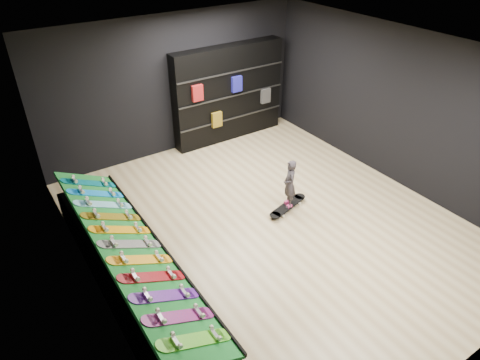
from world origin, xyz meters
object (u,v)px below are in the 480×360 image
floor_skateboard (288,207)px  child (289,192)px  display_rack (131,271)px  back_shelving (228,93)px

floor_skateboard → child: (0.00, 0.00, 0.32)m
display_rack → child: bearing=3.3°
display_rack → back_shelving: size_ratio=1.63×
display_rack → back_shelving: 5.12m
display_rack → floor_skateboard: size_ratio=4.59×
back_shelving → floor_skateboard: size_ratio=2.81×
back_shelving → child: bearing=-102.5°
back_shelving → display_rack: bearing=-138.9°
floor_skateboard → child: size_ratio=1.75×
display_rack → floor_skateboard: (3.10, 0.18, -0.20)m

